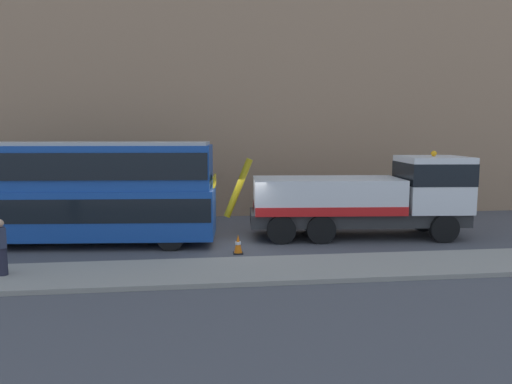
{
  "coord_description": "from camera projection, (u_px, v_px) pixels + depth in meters",
  "views": [
    {
      "loc": [
        -1.29,
        -18.62,
        4.44
      ],
      "look_at": [
        0.95,
        0.36,
        2.0
      ],
      "focal_mm": 32.97,
      "sensor_mm": 36.0,
      "label": 1
    }
  ],
  "objects": [
    {
      "name": "building_facade",
      "position": [
        224.0,
        62.0,
        24.51
      ],
      "size": [
        60.0,
        1.5,
        16.0
      ],
      "color": "#9E7A5B",
      "rests_on": "ground_plane"
    },
    {
      "name": "traffic_cone_near_bus",
      "position": [
        238.0,
        245.0,
        17.24
      ],
      "size": [
        0.36,
        0.36,
        0.72
      ],
      "color": "orange",
      "rests_on": "ground_plane"
    },
    {
      "name": "ground_plane",
      "position": [
        234.0,
        242.0,
        19.06
      ],
      "size": [
        120.0,
        120.0,
        0.0
      ],
      "primitive_type": "plane",
      "color": "#4C4C51"
    },
    {
      "name": "double_decker_bus",
      "position": [
        74.0,
        189.0,
        18.4
      ],
      "size": [
        11.18,
        3.43,
        4.06
      ],
      "rotation": [
        0.0,
        0.0,
        -0.08
      ],
      "color": "#19479E",
      "rests_on": "ground_plane"
    },
    {
      "name": "pedestrian_onlooker",
      "position": [
        1.0,
        248.0,
        14.09
      ],
      "size": [
        0.43,
        0.48,
        1.71
      ],
      "rotation": [
        0.0,
        0.0,
        0.55
      ],
      "color": "#232333",
      "rests_on": "near_kerb"
    },
    {
      "name": "near_kerb",
      "position": [
        243.0,
        270.0,
        14.91
      ],
      "size": [
        60.0,
        2.8,
        0.15
      ],
      "primitive_type": "cube",
      "color": "gray",
      "rests_on": "ground_plane"
    },
    {
      "name": "recovery_tow_truck",
      "position": [
        368.0,
        196.0,
        19.81
      ],
      "size": [
        10.22,
        3.35,
        3.67
      ],
      "rotation": [
        0.0,
        0.0,
        -0.08
      ],
      "color": "#2D2D2D",
      "rests_on": "ground_plane"
    }
  ]
}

